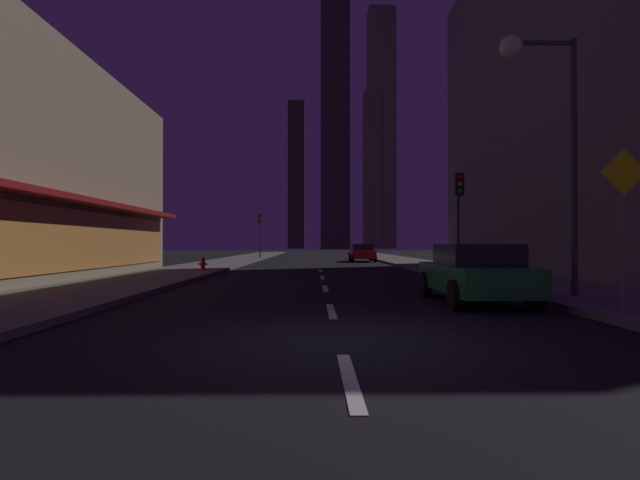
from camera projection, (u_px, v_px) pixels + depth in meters
name	position (u px, v px, depth m)	size (l,w,h in m)	color
ground_plane	(318.00, 262.00, 39.12)	(78.00, 136.00, 0.10)	black
sidewalk_right	(403.00, 261.00, 39.21)	(4.00, 76.00, 0.15)	#605E59
sidewalk_left	(233.00, 261.00, 39.02)	(4.00, 76.00, 0.15)	#605E59
lane_marking_center	(325.00, 288.00, 15.52)	(0.16, 23.00, 0.01)	silver
building_apartment_right	(616.00, 96.00, 23.39)	(11.00, 20.00, 17.48)	slate
skyscraper_distant_tall	(297.00, 176.00, 146.79)	(5.02, 7.19, 44.85)	#464335
skyscraper_distant_mid	(335.00, 105.00, 131.82)	(7.78, 8.91, 79.57)	#3B382C
skyscraper_distant_short	(372.00, 171.00, 150.45)	(5.23, 7.35, 48.85)	#615D49
skyscraper_distant_slender	(381.00, 129.00, 151.44)	(8.39, 8.11, 75.72)	#645F4B
car_parked_near	(475.00, 273.00, 11.78)	(1.98, 4.24, 1.45)	#1E722D
car_parked_far	(362.00, 253.00, 38.92)	(1.98, 4.24, 1.45)	#B21919
fire_hydrant_far_left	(203.00, 264.00, 23.74)	(0.42, 0.30, 0.65)	red
traffic_light_near_right	(459.00, 201.00, 19.25)	(0.32, 0.48, 4.20)	#2D2D2D
traffic_light_far_left	(260.00, 226.00, 45.56)	(0.32, 0.48, 4.20)	#2D2D2D
street_lamp_right	(542.00, 101.00, 12.04)	(1.96, 0.56, 6.58)	#38383D
pedestrian_crossing_sign	(623.00, 215.00, 9.20)	(0.91, 0.08, 3.15)	slate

